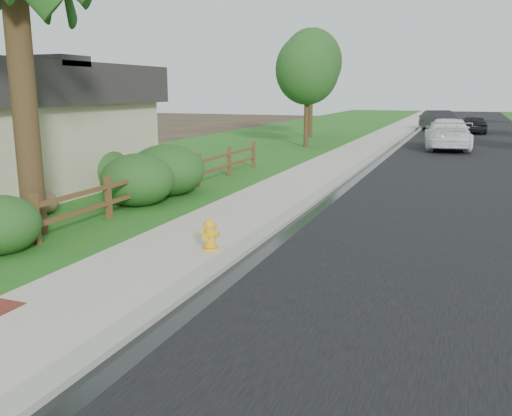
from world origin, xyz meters
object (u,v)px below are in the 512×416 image
at_px(dark_car_mid, 473,124).
at_px(white_suv, 447,134).
at_px(fire_hydrant, 210,235).
at_px(ranch_fence, 136,188).

bearing_deg(dark_car_mid, white_suv, 76.07).
bearing_deg(fire_hydrant, white_suv, 80.76).
height_order(white_suv, dark_car_mid, white_suv).
height_order(ranch_fence, fire_hydrant, ranch_fence).
bearing_deg(ranch_fence, white_suv, 69.54).
bearing_deg(dark_car_mid, ranch_fence, 67.28).
relative_size(ranch_fence, fire_hydrant, 26.32).
distance_m(ranch_fence, fire_hydrant, 4.49).
distance_m(ranch_fence, dark_car_mid, 32.01).
bearing_deg(fire_hydrant, dark_car_mid, 81.80).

